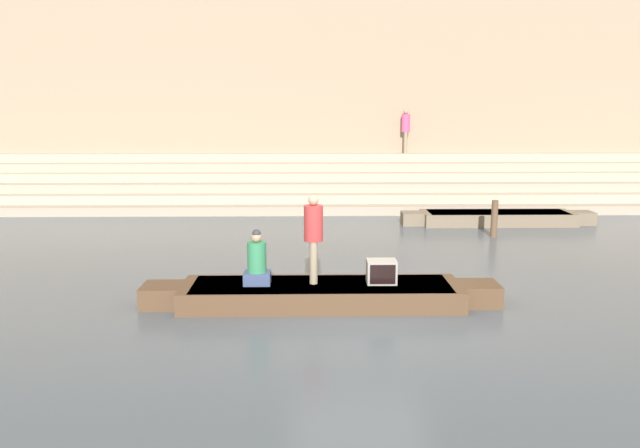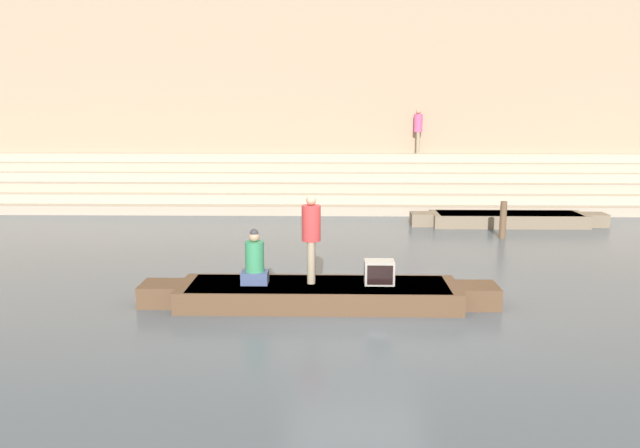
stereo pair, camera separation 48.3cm
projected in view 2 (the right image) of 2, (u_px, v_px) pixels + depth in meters
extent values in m
plane|color=#4C5660|center=(356.00, 311.00, 11.22)|extent=(120.00, 120.00, 0.00)
cube|color=tan|center=(345.00, 203.00, 22.53)|extent=(36.00, 3.61, 0.31)
cube|color=#B2A28D|center=(345.00, 194.00, 22.77)|extent=(36.00, 3.01, 0.31)
cube|color=tan|center=(345.00, 184.00, 23.00)|extent=(36.00, 2.41, 0.31)
cube|color=#B2A28D|center=(345.00, 175.00, 23.24)|extent=(36.00, 1.80, 0.31)
cube|color=tan|center=(345.00, 166.00, 23.48)|extent=(36.00, 1.20, 0.31)
cube|color=#B2A28D|center=(344.00, 157.00, 23.72)|extent=(36.00, 0.60, 0.31)
cube|color=tan|center=(344.00, 97.00, 24.18)|extent=(34.20, 1.20, 7.91)
cube|color=brown|center=(344.00, 193.00, 24.25)|extent=(34.20, 0.12, 0.60)
cube|color=brown|center=(319.00, 294.00, 11.52)|extent=(5.14, 1.34, 0.40)
cube|color=tan|center=(319.00, 285.00, 11.49)|extent=(4.73, 1.24, 0.05)
cube|color=brown|center=(478.00, 295.00, 11.46)|extent=(0.72, 0.74, 0.40)
cube|color=brown|center=(161.00, 293.00, 11.58)|extent=(0.72, 0.74, 0.40)
cylinder|color=olive|center=(280.00, 278.00, 12.28)|extent=(2.52, 0.04, 0.04)
cylinder|color=gray|center=(311.00, 260.00, 11.64)|extent=(0.15, 0.15, 0.79)
cylinder|color=gray|center=(311.00, 263.00, 11.45)|extent=(0.15, 0.15, 0.79)
cylinder|color=#B23333|center=(311.00, 223.00, 11.41)|extent=(0.35, 0.35, 0.66)
sphere|color=tan|center=(311.00, 200.00, 11.33)|extent=(0.19, 0.19, 0.19)
cube|color=#3D4C75|center=(255.00, 277.00, 11.51)|extent=(0.49, 0.39, 0.23)
cylinder|color=#338456|center=(255.00, 257.00, 11.44)|extent=(0.35, 0.35, 0.56)
sphere|color=tan|center=(254.00, 237.00, 11.37)|extent=(0.19, 0.19, 0.19)
sphere|color=#333338|center=(254.00, 233.00, 11.36)|extent=(0.16, 0.16, 0.16)
cube|color=#9E998E|center=(379.00, 272.00, 11.48)|extent=(0.55, 0.40, 0.44)
cube|color=black|center=(380.00, 275.00, 11.28)|extent=(0.47, 0.02, 0.36)
cube|color=#756651|center=(508.00, 219.00, 19.12)|extent=(4.66, 1.21, 0.39)
cube|color=tan|center=(508.00, 214.00, 19.09)|extent=(4.28, 1.11, 0.05)
cube|color=#756651|center=(595.00, 220.00, 19.07)|extent=(0.65, 0.66, 0.39)
cube|color=#756651|center=(421.00, 219.00, 19.18)|extent=(0.65, 0.66, 0.39)
cylinder|color=brown|center=(503.00, 220.00, 17.23)|extent=(0.18, 0.18, 1.04)
cylinder|color=gray|center=(417.00, 143.00, 23.64)|extent=(0.13, 0.13, 0.80)
cylinder|color=gray|center=(418.00, 143.00, 23.47)|extent=(0.13, 0.13, 0.80)
cylinder|color=#C64C7F|center=(418.00, 123.00, 23.42)|extent=(0.32, 0.32, 0.67)
sphere|color=tan|center=(419.00, 112.00, 23.34)|extent=(0.19, 0.19, 0.19)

